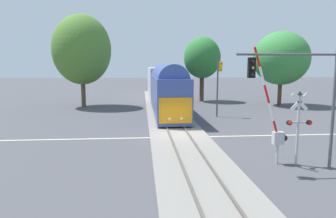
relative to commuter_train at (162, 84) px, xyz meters
name	(u,v)px	position (x,y,z in m)	size (l,w,h in m)	color
ground_plane	(179,137)	(0.00, -20.58, -2.79)	(220.00, 220.00, 0.00)	#47474C
road_centre_stripe	(179,137)	(0.00, -20.58, -2.79)	(44.00, 0.20, 0.01)	beige
railway_track	(179,136)	(0.00, -20.58, -2.70)	(4.40, 80.00, 0.32)	gray
commuter_train	(162,84)	(0.00, 0.00, 0.00)	(3.04, 39.38, 5.16)	#384C93
crossing_gate_near	(276,128)	(4.51, -27.46, -0.77)	(2.09, 0.40, 6.37)	#B7B7BC
crossing_signal_mast	(299,121)	(5.59, -27.81, -0.32)	(1.36, 0.44, 4.05)	#B2B2B7
traffic_signal_far_side	(219,78)	(5.20, -11.60, 1.24)	(0.53, 0.38, 6.04)	#4C4C51
traffic_signal_near_right	(308,79)	(5.55, -28.56, 1.91)	(5.60, 0.38, 6.18)	#4C4C51
oak_behind_train	(82,50)	(-10.28, -2.20, 4.52)	(7.40, 7.40, 11.74)	brown
elm_centre_background	(202,58)	(6.17, 2.74, 3.63)	(5.40, 5.40, 9.49)	#4C3828
maple_right_background	(281,58)	(15.61, -3.03, 3.47)	(7.30, 7.30, 9.77)	#4C3828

